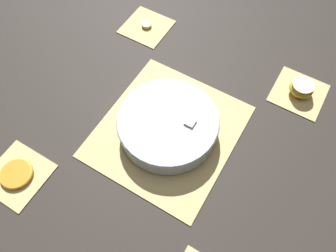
% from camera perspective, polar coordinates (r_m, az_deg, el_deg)
% --- Properties ---
extents(ground_plane, '(6.00, 6.00, 0.00)m').
position_cam_1_polar(ground_plane, '(0.94, -0.00, -0.93)').
color(ground_plane, '#2D2823').
extents(bamboo_mat_center, '(0.40, 0.37, 0.01)m').
position_cam_1_polar(bamboo_mat_center, '(0.93, -0.00, -0.84)').
color(bamboo_mat_center, '#D6B775').
rests_on(bamboo_mat_center, ground_plane).
extents(coaster_mat_near_left, '(0.15, 0.15, 0.01)m').
position_cam_1_polar(coaster_mat_near_left, '(1.19, -3.75, 16.92)').
color(coaster_mat_near_left, '#D6B775').
rests_on(coaster_mat_near_left, ground_plane).
extents(coaster_mat_near_right, '(0.15, 0.15, 0.01)m').
position_cam_1_polar(coaster_mat_near_right, '(0.96, -24.75, -7.71)').
color(coaster_mat_near_right, '#D6B775').
rests_on(coaster_mat_near_right, ground_plane).
extents(coaster_mat_far_left, '(0.15, 0.15, 0.01)m').
position_cam_1_polar(coaster_mat_far_left, '(1.08, 21.82, 5.41)').
color(coaster_mat_far_left, '#D6B775').
rests_on(coaster_mat_far_left, ground_plane).
extents(fruit_salad_bowl, '(0.28, 0.28, 0.07)m').
position_cam_1_polar(fruit_salad_bowl, '(0.90, 0.09, 0.29)').
color(fruit_salad_bowl, silver).
rests_on(fruit_salad_bowl, bamboo_mat_center).
extents(apple_half, '(0.07, 0.07, 0.04)m').
position_cam_1_polar(apple_half, '(1.06, 22.23, 6.14)').
color(apple_half, gold).
rests_on(apple_half, coaster_mat_far_left).
extents(orange_slice_whole, '(0.09, 0.09, 0.01)m').
position_cam_1_polar(orange_slice_whole, '(0.96, -24.93, -7.53)').
color(orange_slice_whole, orange).
rests_on(orange_slice_whole, coaster_mat_near_right).
extents(banana_coin_single, '(0.03, 0.03, 0.01)m').
position_cam_1_polar(banana_coin_single, '(1.19, -3.78, 17.18)').
color(banana_coin_single, '#F7EFC6').
rests_on(banana_coin_single, coaster_mat_near_left).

